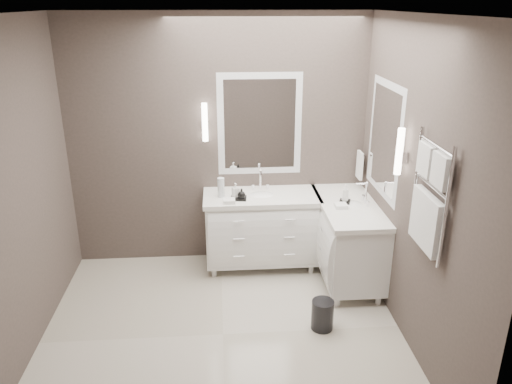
{
  "coord_description": "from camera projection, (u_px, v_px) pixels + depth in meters",
  "views": [
    {
      "loc": [
        0.01,
        -3.71,
        2.79
      ],
      "look_at": [
        0.35,
        0.7,
        1.09
      ],
      "focal_mm": 35.0,
      "sensor_mm": 36.0,
      "label": 1
    }
  ],
  "objects": [
    {
      "name": "soap_bottle_a",
      "position": [
        236.0,
        190.0,
        5.18
      ],
      "size": [
        0.09,
        0.09,
        0.15
      ],
      "primitive_type": "imported",
      "rotation": [
        0.0,
        0.0,
        0.37
      ],
      "color": "white",
      "rests_on": "amenity_tray_back"
    },
    {
      "name": "soap_bottle_c",
      "position": [
        345.0,
        193.0,
        5.06
      ],
      "size": [
        0.09,
        0.09,
        0.18
      ],
      "primitive_type": "imported",
      "rotation": [
        0.0,
        0.0,
        0.29
      ],
      "color": "white",
      "rests_on": "amenity_tray_right"
    },
    {
      "name": "water_bottle",
      "position": [
        221.0,
        187.0,
        5.23
      ],
      "size": [
        0.09,
        0.09,
        0.21
      ],
      "primitive_type": "cylinder",
      "rotation": [
        0.0,
        0.0,
        -0.36
      ],
      "color": "silver",
      "rests_on": "vanity_back"
    },
    {
      "name": "wall_right",
      "position": [
        415.0,
        188.0,
        4.08
      ],
      "size": [
        0.01,
        3.0,
        2.7
      ],
      "primitive_type": "cube",
      "color": "#473D39",
      "rests_on": "floor"
    },
    {
      "name": "mirror_back",
      "position": [
        260.0,
        125.0,
        5.31
      ],
      "size": [
        0.9,
        0.02,
        1.1
      ],
      "color": "white",
      "rests_on": "wall_back"
    },
    {
      "name": "towel_ladder",
      "position": [
        429.0,
        202.0,
        3.69
      ],
      "size": [
        0.06,
        0.58,
        0.9
      ],
      "color": "white",
      "rests_on": "wall_right"
    },
    {
      "name": "amenity_tray_right",
      "position": [
        345.0,
        202.0,
        5.1
      ],
      "size": [
        0.15,
        0.17,
        0.02
      ],
      "primitive_type": "cube",
      "rotation": [
        0.0,
        0.0,
        -0.32
      ],
      "color": "black",
      "rests_on": "vanity_right"
    },
    {
      "name": "floor",
      "position": [
        223.0,
        335.0,
        4.46
      ],
      "size": [
        3.2,
        3.0,
        0.01
      ],
      "primitive_type": "cube",
      "color": "beige",
      "rests_on": "ground"
    },
    {
      "name": "sconce_back",
      "position": [
        205.0,
        123.0,
        5.2
      ],
      "size": [
        0.06,
        0.06,
        0.4
      ],
      "color": "white",
      "rests_on": "wall_back"
    },
    {
      "name": "towel_bar_corner",
      "position": [
        360.0,
        165.0,
        5.43
      ],
      "size": [
        0.03,
        0.22,
        0.3
      ],
      "color": "white",
      "rests_on": "wall_right"
    },
    {
      "name": "mirror_right",
      "position": [
        384.0,
        139.0,
        4.75
      ],
      "size": [
        0.02,
        0.9,
        1.1
      ],
      "color": "white",
      "rests_on": "wall_right"
    },
    {
      "name": "wall_back",
      "position": [
        218.0,
        143.0,
        5.37
      ],
      "size": [
        3.2,
        0.01,
        2.7
      ],
      "primitive_type": "cube",
      "color": "#473D39",
      "rests_on": "floor"
    },
    {
      "name": "soap_bottle_b",
      "position": [
        242.0,
        193.0,
        5.15
      ],
      "size": [
        0.11,
        0.11,
        0.1
      ],
      "primitive_type": "imported",
      "rotation": [
        0.0,
        0.0,
        0.42
      ],
      "color": "black",
      "rests_on": "amenity_tray_back"
    },
    {
      "name": "wall_left",
      "position": [
        11.0,
        199.0,
        3.86
      ],
      "size": [
        0.01,
        3.0,
        2.7
      ],
      "primitive_type": "cube",
      "color": "#473D39",
      "rests_on": "floor"
    },
    {
      "name": "vanity_right",
      "position": [
        347.0,
        236.0,
        5.21
      ],
      "size": [
        0.59,
        1.24,
        0.97
      ],
      "color": "white",
      "rests_on": "floor"
    },
    {
      "name": "amenity_tray_back",
      "position": [
        239.0,
        198.0,
        5.19
      ],
      "size": [
        0.17,
        0.14,
        0.02
      ],
      "primitive_type": "cube",
      "rotation": [
        0.0,
        0.0,
        -0.11
      ],
      "color": "black",
      "rests_on": "vanity_back"
    },
    {
      "name": "sconce_right",
      "position": [
        399.0,
        152.0,
        4.2
      ],
      "size": [
        0.06,
        0.06,
        0.4
      ],
      "color": "white",
      "rests_on": "wall_right"
    },
    {
      "name": "waste_bin",
      "position": [
        322.0,
        315.0,
        4.49
      ],
      "size": [
        0.2,
        0.2,
        0.28
      ],
      "primitive_type": "cylinder",
      "rotation": [
        0.0,
        0.0,
        -0.01
      ],
      "color": "black",
      "rests_on": "floor"
    },
    {
      "name": "wall_front",
      "position": [
        221.0,
        299.0,
        2.57
      ],
      "size": [
        3.2,
        0.01,
        2.7
      ],
      "primitive_type": "cube",
      "color": "#473D39",
      "rests_on": "floor"
    },
    {
      "name": "ceiling",
      "position": [
        214.0,
        13.0,
        3.48
      ],
      "size": [
        3.2,
        3.0,
        0.01
      ],
      "primitive_type": "cube",
      "color": "white",
      "rests_on": "wall_back"
    },
    {
      "name": "vanity_back",
      "position": [
        261.0,
        226.0,
        5.45
      ],
      "size": [
        1.24,
        0.59,
        0.97
      ],
      "color": "white",
      "rests_on": "floor"
    }
  ]
}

